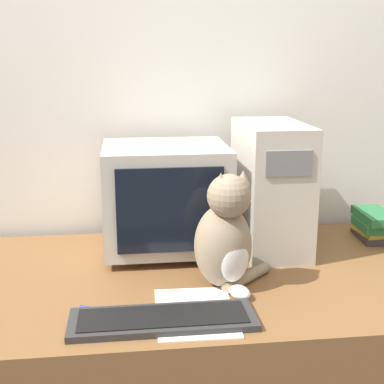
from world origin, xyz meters
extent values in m
cube|color=silver|center=(0.00, 0.94, 1.25)|extent=(7.00, 0.05, 2.50)
cube|color=brown|center=(0.00, 0.44, 0.38)|extent=(1.72, 0.87, 0.77)
cube|color=#BCB7AD|center=(-0.07, 0.66, 0.78)|extent=(0.29, 0.22, 0.02)
cube|color=#BCB7AD|center=(-0.07, 0.66, 0.97)|extent=(0.42, 0.36, 0.35)
cube|color=black|center=(-0.07, 0.47, 0.97)|extent=(0.34, 0.01, 0.27)
cube|color=beige|center=(0.30, 0.64, 0.99)|extent=(0.21, 0.39, 0.45)
cube|color=slate|center=(0.30, 0.45, 1.11)|extent=(0.15, 0.01, 0.08)
cube|color=#2D2D2D|center=(-0.12, 0.13, 0.78)|extent=(0.48, 0.16, 0.02)
cube|color=black|center=(-0.12, 0.13, 0.79)|extent=(0.43, 0.12, 0.00)
ellipsoid|color=gray|center=(0.07, 0.34, 0.89)|extent=(0.22, 0.22, 0.25)
ellipsoid|color=white|center=(0.09, 0.28, 0.87)|extent=(0.10, 0.08, 0.14)
sphere|color=gray|center=(0.08, 0.31, 1.05)|extent=(0.16, 0.16, 0.13)
cone|color=gray|center=(0.06, 0.30, 1.10)|extent=(0.04, 0.04, 0.04)
cone|color=gray|center=(0.13, 0.33, 1.10)|extent=(0.04, 0.04, 0.04)
ellipsoid|color=white|center=(0.11, 0.25, 0.79)|extent=(0.07, 0.09, 0.04)
cylinder|color=gray|center=(0.15, 0.35, 0.79)|extent=(0.18, 0.17, 0.03)
cube|color=#383333|center=(0.72, 0.68, 0.78)|extent=(0.15, 0.19, 0.02)
cube|color=gold|center=(0.71, 0.68, 0.80)|extent=(0.12, 0.16, 0.02)
cube|color=#28703D|center=(0.71, 0.68, 0.82)|extent=(0.13, 0.16, 0.03)
cube|color=#28703D|center=(0.71, 0.68, 0.86)|extent=(0.12, 0.21, 0.03)
cylinder|color=navy|center=(-0.28, 0.21, 0.77)|extent=(0.13, 0.06, 0.01)
cube|color=white|center=(-0.03, 0.18, 0.77)|extent=(0.22, 0.30, 0.00)
camera|label=1|loc=(-0.20, -1.12, 1.44)|focal=50.00mm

